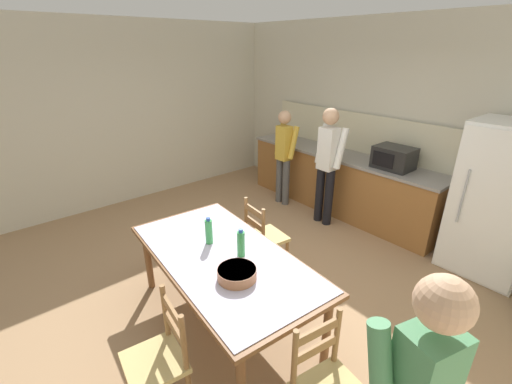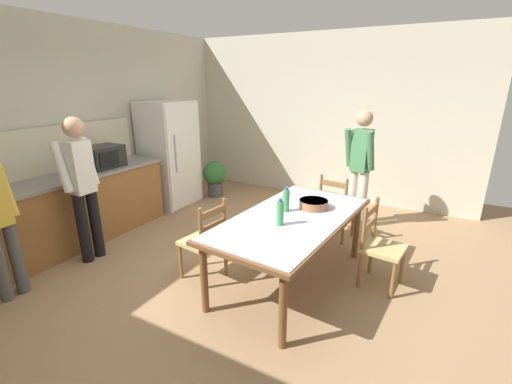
{
  "view_description": "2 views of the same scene",
  "coord_description": "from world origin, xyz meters",
  "px_view_note": "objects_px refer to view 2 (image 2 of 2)",
  "views": [
    {
      "loc": [
        2.42,
        -2.11,
        2.49
      ],
      "look_at": [
        0.19,
        -0.22,
        1.24
      ],
      "focal_mm": 24.0,
      "sensor_mm": 36.0,
      "label": 1
    },
    {
      "loc": [
        -2.83,
        -1.91,
        2.1
      ],
      "look_at": [
        0.34,
        -0.16,
        0.92
      ],
      "focal_mm": 24.0,
      "sensor_mm": 36.0,
      "label": 2
    }
  ],
  "objects_px": {
    "bottle_near_centre": "(280,213)",
    "person_at_counter": "(82,183)",
    "bottle_off_centre": "(286,200)",
    "serving_bowl": "(314,203)",
    "potted_plant": "(215,176)",
    "refrigerator": "(170,154)",
    "chair_head_end": "(336,207)",
    "chair_side_far_left": "(205,241)",
    "microwave": "(103,157)",
    "chair_side_near_right": "(380,247)",
    "dining_table": "(292,223)",
    "person_by_table": "(360,163)"
  },
  "relations": [
    {
      "from": "bottle_near_centre",
      "to": "person_at_counter",
      "type": "relative_size",
      "value": 0.16
    },
    {
      "from": "bottle_near_centre",
      "to": "bottle_off_centre",
      "type": "height_order",
      "value": "same"
    },
    {
      "from": "bottle_off_centre",
      "to": "serving_bowl",
      "type": "distance_m",
      "value": 0.34
    },
    {
      "from": "bottle_near_centre",
      "to": "person_at_counter",
      "type": "xyz_separation_m",
      "value": [
        -0.46,
        2.32,
        0.09
      ]
    },
    {
      "from": "potted_plant",
      "to": "refrigerator",
      "type": "bearing_deg",
      "value": 148.36
    },
    {
      "from": "bottle_off_centre",
      "to": "serving_bowl",
      "type": "xyz_separation_m",
      "value": [
        0.24,
        -0.23,
        -0.07
      ]
    },
    {
      "from": "chair_head_end",
      "to": "potted_plant",
      "type": "relative_size",
      "value": 1.36
    },
    {
      "from": "bottle_off_centre",
      "to": "potted_plant",
      "type": "bearing_deg",
      "value": 50.62
    },
    {
      "from": "chair_side_far_left",
      "to": "person_at_counter",
      "type": "height_order",
      "value": "person_at_counter"
    },
    {
      "from": "microwave",
      "to": "serving_bowl",
      "type": "bearing_deg",
      "value": -83.22
    },
    {
      "from": "chair_side_near_right",
      "to": "person_at_counter",
      "type": "relative_size",
      "value": 0.53
    },
    {
      "from": "chair_side_far_left",
      "to": "potted_plant",
      "type": "height_order",
      "value": "chair_side_far_left"
    },
    {
      "from": "bottle_off_centre",
      "to": "chair_head_end",
      "type": "distance_m",
      "value": 1.29
    },
    {
      "from": "chair_head_end",
      "to": "chair_side_near_right",
      "type": "distance_m",
      "value": 1.18
    },
    {
      "from": "dining_table",
      "to": "chair_side_far_left",
      "type": "xyz_separation_m",
      "value": [
        -0.39,
        0.84,
        -0.24
      ]
    },
    {
      "from": "bottle_near_centre",
      "to": "chair_side_far_left",
      "type": "height_order",
      "value": "bottle_near_centre"
    },
    {
      "from": "bottle_near_centre",
      "to": "microwave",
      "type": "bearing_deg",
      "value": 84.95
    },
    {
      "from": "bottle_off_centre",
      "to": "serving_bowl",
      "type": "bearing_deg",
      "value": -43.82
    },
    {
      "from": "refrigerator",
      "to": "serving_bowl",
      "type": "relative_size",
      "value": 5.55
    },
    {
      "from": "microwave",
      "to": "person_at_counter",
      "type": "bearing_deg",
      "value": -143.94
    },
    {
      "from": "bottle_near_centre",
      "to": "potted_plant",
      "type": "bearing_deg",
      "value": 46.77
    },
    {
      "from": "chair_head_end",
      "to": "person_by_table",
      "type": "bearing_deg",
      "value": -96.77
    },
    {
      "from": "person_at_counter",
      "to": "bottle_off_centre",
      "type": "bearing_deg",
      "value": -159.54
    },
    {
      "from": "person_by_table",
      "to": "chair_side_near_right",
      "type": "bearing_deg",
      "value": 37.49
    },
    {
      "from": "chair_side_near_right",
      "to": "person_at_counter",
      "type": "height_order",
      "value": "person_at_counter"
    },
    {
      "from": "serving_bowl",
      "to": "microwave",
      "type": "bearing_deg",
      "value": 96.78
    },
    {
      "from": "dining_table",
      "to": "potted_plant",
      "type": "height_order",
      "value": "dining_table"
    },
    {
      "from": "serving_bowl",
      "to": "chair_side_far_left",
      "type": "height_order",
      "value": "chair_side_far_left"
    },
    {
      "from": "bottle_off_centre",
      "to": "chair_head_end",
      "type": "height_order",
      "value": "bottle_off_centre"
    },
    {
      "from": "refrigerator",
      "to": "bottle_near_centre",
      "type": "relative_size",
      "value": 6.58
    },
    {
      "from": "refrigerator",
      "to": "microwave",
      "type": "distance_m",
      "value": 1.31
    },
    {
      "from": "bottle_off_centre",
      "to": "chair_side_far_left",
      "type": "distance_m",
      "value": 0.99
    },
    {
      "from": "chair_side_far_left",
      "to": "person_by_table",
      "type": "xyz_separation_m",
      "value": [
        2.25,
        -1.1,
        0.52
      ]
    },
    {
      "from": "chair_head_end",
      "to": "serving_bowl",
      "type": "bearing_deg",
      "value": 98.81
    },
    {
      "from": "potted_plant",
      "to": "bottle_off_centre",
      "type": "bearing_deg",
      "value": -129.38
    },
    {
      "from": "refrigerator",
      "to": "chair_head_end",
      "type": "bearing_deg",
      "value": -89.78
    },
    {
      "from": "dining_table",
      "to": "chair_side_near_right",
      "type": "distance_m",
      "value": 0.96
    },
    {
      "from": "dining_table",
      "to": "chair_side_near_right",
      "type": "bearing_deg",
      "value": -65.12
    },
    {
      "from": "microwave",
      "to": "potted_plant",
      "type": "distance_m",
      "value": 2.16
    },
    {
      "from": "potted_plant",
      "to": "microwave",
      "type": "bearing_deg",
      "value": 167.35
    },
    {
      "from": "dining_table",
      "to": "person_by_table",
      "type": "relative_size",
      "value": 1.23
    },
    {
      "from": "microwave",
      "to": "person_by_table",
      "type": "height_order",
      "value": "person_by_table"
    },
    {
      "from": "refrigerator",
      "to": "chair_side_far_left",
      "type": "height_order",
      "value": "refrigerator"
    },
    {
      "from": "person_by_table",
      "to": "chair_head_end",
      "type": "bearing_deg",
      "value": 0.24
    },
    {
      "from": "microwave",
      "to": "bottle_near_centre",
      "type": "xyz_separation_m",
      "value": [
        -0.25,
        -2.84,
        -0.21
      ]
    },
    {
      "from": "microwave",
      "to": "chair_side_near_right",
      "type": "bearing_deg",
      "value": -83.91
    },
    {
      "from": "chair_side_near_right",
      "to": "person_by_table",
      "type": "bearing_deg",
      "value": 28.84
    },
    {
      "from": "bottle_off_centre",
      "to": "potted_plant",
      "type": "height_order",
      "value": "bottle_off_centre"
    },
    {
      "from": "serving_bowl",
      "to": "bottle_off_centre",
      "type": "bearing_deg",
      "value": 136.18
    },
    {
      "from": "refrigerator",
      "to": "microwave",
      "type": "bearing_deg",
      "value": 179.17
    }
  ]
}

